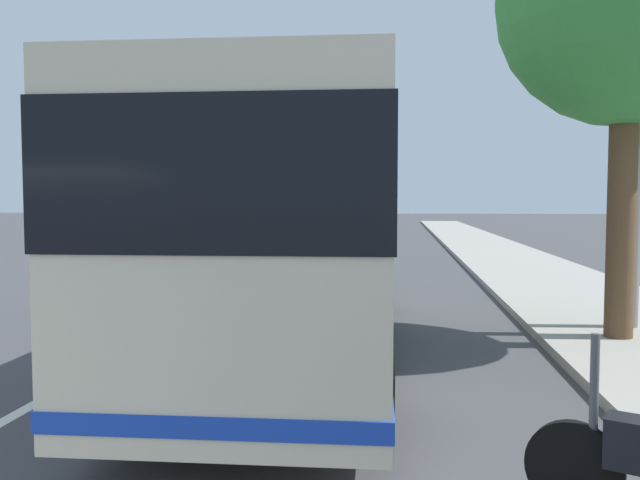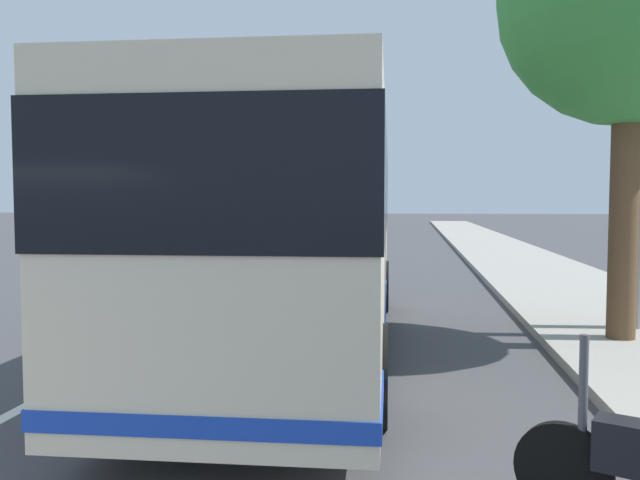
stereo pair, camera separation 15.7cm
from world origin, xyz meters
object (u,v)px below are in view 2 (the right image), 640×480
object	(u,v)px
coach_bus	(299,220)
car_far_distant	(278,228)
utility_pole	(637,138)
car_side_street	(335,219)

from	to	relation	value
coach_bus	car_far_distant	size ratio (longest dim) A/B	2.46
coach_bus	car_far_distant	bearing A→B (deg)	10.55
car_far_distant	utility_pole	distance (m)	25.48
utility_pole	coach_bus	bearing A→B (deg)	106.60
car_side_street	utility_pole	world-z (taller)	utility_pole
utility_pole	car_side_street	bearing A→B (deg)	13.43
coach_bus	car_side_street	size ratio (longest dim) A/B	2.24
coach_bus	car_side_street	xyz separation A→B (m)	(40.66, 4.19, -1.14)
car_side_street	utility_pole	distance (m)	40.30
car_far_distant	car_side_street	world-z (taller)	car_side_street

